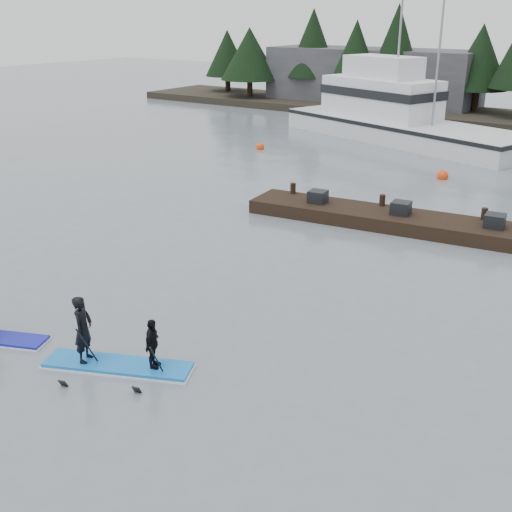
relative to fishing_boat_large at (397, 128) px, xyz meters
The scene contains 7 objects.
ground 32.14m from the fishing_boat_large, 78.74° to the right, with size 160.00×160.00×0.00m, color slate.
waterfront_building 14.78m from the fishing_boat_large, 121.75° to the left, with size 18.00×6.00×5.00m, color #4C4C51.
fishing_boat_large is the anchor object (origin of this frame).
floating_dock 19.57m from the fishing_boat_large, 60.98° to the right, with size 16.31×2.17×0.54m, color black.
buoy_b 10.72m from the fishing_boat_large, 54.47° to the right, with size 0.57×0.57×0.57m, color #F8410C.
buoy_a 9.62m from the fishing_boat_large, 125.88° to the right, with size 0.50×0.50×0.50m, color #F8410C.
paddleboard_duo 31.79m from the fishing_boat_large, 78.94° to the right, with size 3.59×2.18×2.25m.
Camera 1 is at (10.16, -8.77, 7.96)m, focal length 45.00 mm.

